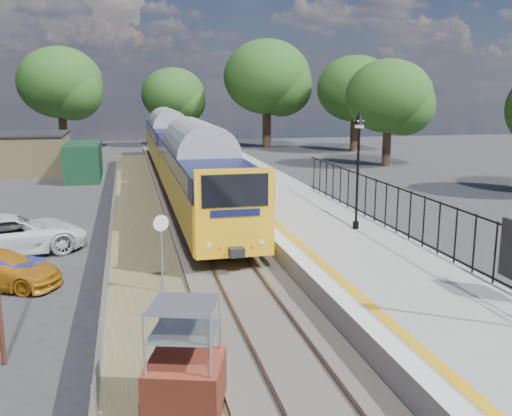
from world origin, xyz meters
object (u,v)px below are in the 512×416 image
object	(u,v)px
victorian_lamp_north	(359,143)
train	(179,150)
car_white	(11,235)
speed_sign	(161,241)
brick_plinth	(185,361)

from	to	relation	value
victorian_lamp_north	train	world-z (taller)	victorian_lamp_north
victorian_lamp_north	train	xyz separation A→B (m)	(-5.30, 18.11, -1.96)
victorian_lamp_north	car_white	distance (m)	13.91
train	car_white	size ratio (longest dim) A/B	7.18
speed_sign	brick_plinth	bearing A→B (deg)	-109.22
victorian_lamp_north	train	distance (m)	18.97
brick_plinth	speed_sign	xyz separation A→B (m)	(0.00, 6.99, 0.58)
brick_plinth	victorian_lamp_north	bearing A→B (deg)	52.78
brick_plinth	speed_sign	distance (m)	7.01
train	speed_sign	world-z (taller)	train
victorian_lamp_north	car_white	xyz separation A→B (m)	(-13.24, 2.43, -3.51)
victorian_lamp_north	brick_plinth	distance (m)	13.28
victorian_lamp_north	speed_sign	bearing A→B (deg)	-157.18
car_white	train	bearing A→B (deg)	-45.79
train	speed_sign	xyz separation A→B (m)	(-2.50, -21.39, -0.65)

